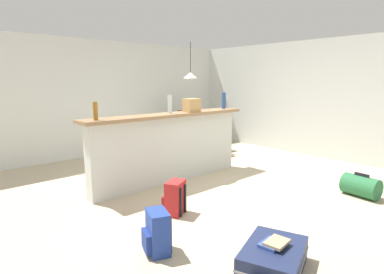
{
  "coord_description": "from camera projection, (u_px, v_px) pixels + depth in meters",
  "views": [
    {
      "loc": [
        -3.57,
        -3.55,
        1.64
      ],
      "look_at": [
        -0.11,
        0.31,
        0.72
      ],
      "focal_mm": 29.89,
      "sensor_mm": 36.0,
      "label": 1
    }
  ],
  "objects": [
    {
      "name": "dining_chair_far_side",
      "position": [
        183.0,
        126.0,
        7.96
      ],
      "size": [
        0.46,
        0.46,
        0.93
      ],
      "color": "#4C331E",
      "rests_on": "ground_plane"
    },
    {
      "name": "bar_countertop",
      "position": [
        170.0,
        115.0,
        5.09
      ],
      "size": [
        2.96,
        0.4,
        0.05
      ],
      "primitive_type": "cube",
      "color": "#93704C",
      "rests_on": "partition_half_wall"
    },
    {
      "name": "dining_table",
      "position": [
        196.0,
        123.0,
        7.5
      ],
      "size": [
        1.1,
        0.8,
        0.74
      ],
      "color": "#332319",
      "rests_on": "ground_plane"
    },
    {
      "name": "grocery_bag",
      "position": [
        192.0,
        105.0,
        5.3
      ],
      "size": [
        0.26,
        0.18,
        0.22
      ],
      "primitive_type": "cube",
      "color": "tan",
      "rests_on": "bar_countertop"
    },
    {
      "name": "bottle_blue",
      "position": [
        224.0,
        101.0,
        5.91
      ],
      "size": [
        0.07,
        0.07,
        0.3
      ],
      "primitive_type": "cylinder",
      "color": "#284C89",
      "rests_on": "bar_countertop"
    },
    {
      "name": "duffel_bag_green",
      "position": [
        361.0,
        186.0,
        4.57
      ],
      "size": [
        0.35,
        0.51,
        0.34
      ],
      "color": "#286B3D",
      "rests_on": "ground_plane"
    },
    {
      "name": "wall_back",
      "position": [
        115.0,
        98.0,
        7.26
      ],
      "size": [
        6.6,
        0.1,
        2.5
      ],
      "primitive_type": "cube",
      "color": "silver",
      "rests_on": "ground_plane"
    },
    {
      "name": "partition_half_wall",
      "position": [
        170.0,
        149.0,
        5.19
      ],
      "size": [
        2.8,
        0.2,
        1.07
      ],
      "primitive_type": "cube",
      "color": "silver",
      "rests_on": "ground_plane"
    },
    {
      "name": "dining_chair_near_partition",
      "position": [
        213.0,
        132.0,
        7.1
      ],
      "size": [
        0.44,
        0.44,
        0.93
      ],
      "color": "#4C331E",
      "rests_on": "ground_plane"
    },
    {
      "name": "book_stack",
      "position": [
        274.0,
        243.0,
        2.78
      ],
      "size": [
        0.25,
        0.23,
        0.05
      ],
      "color": "#334C99",
      "rests_on": "suitcase_flat_navy"
    },
    {
      "name": "ground_plane",
      "position": [
        209.0,
        183.0,
        5.25
      ],
      "size": [
        13.0,
        13.0,
        0.05
      ],
      "primitive_type": "cube",
      "color": "#BCAD8E"
    },
    {
      "name": "backpack_red",
      "position": [
        175.0,
        198.0,
        3.96
      ],
      "size": [
        0.33,
        0.32,
        0.42
      ],
      "color": "red",
      "rests_on": "ground_plane"
    },
    {
      "name": "backpack_blue",
      "position": [
        157.0,
        233.0,
        3.06
      ],
      "size": [
        0.31,
        0.33,
        0.42
      ],
      "color": "#233D93",
      "rests_on": "ground_plane"
    },
    {
      "name": "suitcase_flat_navy",
      "position": [
        273.0,
        258.0,
        2.79
      ],
      "size": [
        0.89,
        0.7,
        0.22
      ],
      "color": "#1E284C",
      "rests_on": "ground_plane"
    },
    {
      "name": "bottle_amber",
      "position": [
        95.0,
        111.0,
        4.2
      ],
      "size": [
        0.06,
        0.06,
        0.24
      ],
      "primitive_type": "cylinder",
      "color": "#9E661E",
      "rests_on": "bar_countertop"
    },
    {
      "name": "wall_right",
      "position": [
        295.0,
        98.0,
        7.25
      ],
      "size": [
        0.1,
        6.0,
        2.5
      ],
      "primitive_type": "cube",
      "color": "silver",
      "rests_on": "ground_plane"
    },
    {
      "name": "bottle_clear",
      "position": [
        170.0,
        104.0,
        5.01
      ],
      "size": [
        0.06,
        0.06,
        0.29
      ],
      "primitive_type": "cylinder",
      "color": "silver",
      "rests_on": "bar_countertop"
    },
    {
      "name": "pendant_lamp",
      "position": [
        190.0,
        75.0,
        7.3
      ],
      "size": [
        0.34,
        0.34,
        0.86
      ],
      "color": "black"
    }
  ]
}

